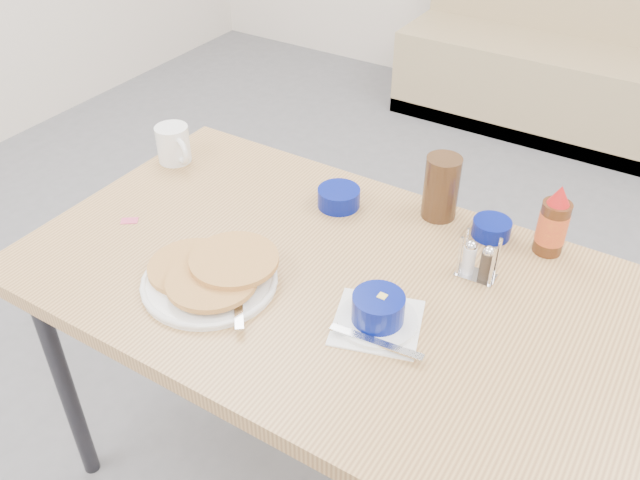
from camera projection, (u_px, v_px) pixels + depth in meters
The scene contains 11 objects.
booth_bench at pixel (592, 67), 3.42m from camera, with size 1.90×0.56×1.22m.
dining_table at pixel (336, 301), 1.49m from camera, with size 1.40×0.80×0.76m.
pancake_plate at pixel (211, 275), 1.44m from camera, with size 0.31×0.29×0.05m.
coffee_mug at pixel (174, 144), 1.83m from camera, with size 0.13×0.09×0.10m.
grits_setting at pixel (378, 312), 1.33m from camera, with size 0.23×0.21×0.07m.
creamer_bowl at pixel (339, 198), 1.67m from camera, with size 0.11×0.11×0.05m.
butter_bowl at pixel (491, 228), 1.57m from camera, with size 0.09×0.09×0.04m.
amber_tumbler at pixel (441, 187), 1.60m from camera, with size 0.08×0.08×0.16m, color #3B2412.
condiment_caddy at pixel (478, 263), 1.45m from camera, with size 0.09×0.05×0.10m.
syrup_bottle at pixel (553, 224), 1.49m from camera, with size 0.07×0.07×0.17m.
sugar_wrapper at pixel (129, 221), 1.63m from camera, with size 0.04×0.03×0.00m, color #D8486D.
Camera 1 is at (0.56, -0.71, 1.70)m, focal length 38.00 mm.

